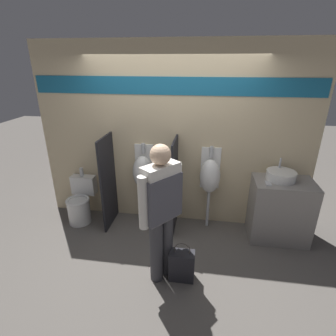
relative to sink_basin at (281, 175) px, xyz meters
name	(u,v)px	position (x,y,z in m)	size (l,w,h in m)	color
ground_plane	(166,238)	(-1.54, -0.35, -0.96)	(16.00, 16.00, 0.00)	#5B5651
display_wall	(172,138)	(-1.54, 0.25, 0.40)	(4.09, 0.07, 2.70)	beige
sink_counter	(280,210)	(0.05, -0.06, -0.51)	(0.81, 0.54, 0.90)	gray
sink_basin	(281,175)	(0.00, 0.00, 0.00)	(0.39, 0.39, 0.26)	white
cell_phone	(268,183)	(-0.19, -0.16, -0.06)	(0.07, 0.14, 0.01)	#B7B7BC
divider_near_counter	(108,182)	(-2.47, -0.07, -0.25)	(0.03, 0.57, 1.42)	black
divider_mid	(174,187)	(-1.46, -0.07, -0.25)	(0.03, 0.57, 1.42)	black
urinal_near_counter	(143,172)	(-1.97, 0.08, -0.11)	(0.30, 0.28, 1.28)	silver
urinal_far	(210,176)	(-0.96, 0.08, -0.11)	(0.30, 0.28, 1.28)	silver
toilet	(80,203)	(-2.98, -0.07, -0.66)	(0.39, 0.53, 0.84)	white
person_in_vest	(161,206)	(-1.49, -1.05, 0.00)	(0.44, 0.48, 1.66)	#3D3D42
shopping_bag	(182,265)	(-1.24, -1.07, -0.77)	(0.30, 0.16, 0.51)	#232328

